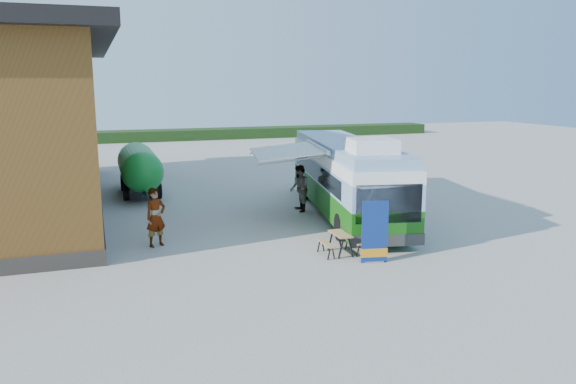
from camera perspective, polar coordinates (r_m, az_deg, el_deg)
name	(u,v)px	position (r m, az deg, el deg)	size (l,w,h in m)	color
ground	(305,246)	(19.23, 1.77, -5.47)	(100.00, 100.00, 0.00)	#BCB7AD
hedge	(246,133)	(57.33, -4.32, 6.02)	(40.00, 3.00, 1.00)	#264419
bus	(346,175)	(23.44, 5.88, 1.75)	(4.63, 11.88, 3.57)	#1C6410
awning	(291,155)	(22.61, 0.26, 3.74)	(3.41, 4.69, 0.52)	white
banner	(375,238)	(17.45, 8.80, -4.60)	(0.84, 0.29, 1.95)	navy
picnic_table	(340,239)	(18.24, 5.35, -4.73)	(1.25, 1.11, 0.70)	tan
person_a	(156,217)	(19.45, -13.29, -2.52)	(0.73, 0.48, 2.01)	#999999
person_b	(299,188)	(24.08, 1.18, 0.36)	(0.98, 0.76, 2.01)	#999999
slurry_tanker	(139,167)	(28.69, -14.86, 2.47)	(1.94, 6.49, 2.39)	#1A9432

